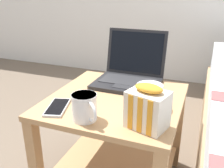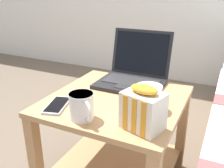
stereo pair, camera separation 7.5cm
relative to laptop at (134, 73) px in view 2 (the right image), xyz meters
The scene contains 6 objects.
bedside_table 0.30m from the laptop, 90.98° to the right, with size 0.56×0.57×0.47m.
laptop is the anchor object (origin of this frame).
mug_front_left 0.42m from the laptop, 95.39° to the right, with size 0.12×0.10×0.10m.
mug_front_right 0.28m from the laptop, 57.24° to the right, with size 0.10×0.14×0.10m.
snack_bag 0.42m from the laptop, 65.08° to the right, with size 0.15×0.13×0.16m.
cell_phone 0.42m from the laptop, 115.74° to the right, with size 0.11×0.17×0.01m.
Camera 2 is at (0.41, -0.89, 0.92)m, focal length 40.00 mm.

